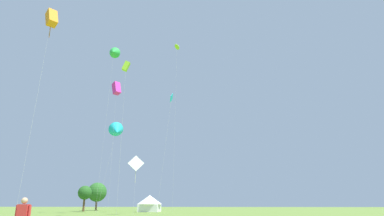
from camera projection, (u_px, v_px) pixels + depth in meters
The scene contains 11 objects.
kite_orange_box at pixel (52, 18), 38.30m from camera, with size 1.97×2.15×23.42m.
kite_magenta_box at pixel (116, 88), 61.66m from camera, with size 2.09×2.40×23.59m.
kite_cyan_diamond at pixel (171, 100), 61.75m from camera, with size 2.02×3.04×21.64m.
kite_green_delta at pixel (114, 52), 62.79m from camera, with size 2.33×2.53×30.59m.
kite_lime_parafoil at pixel (177, 48), 67.34m from camera, with size 1.22×3.11×32.80m.
kite_white_diamond at pixel (136, 164), 51.73m from camera, with size 2.46×2.02×8.96m.
kite_cyan_delta at pixel (116, 131), 67.48m from camera, with size 4.67×4.63×17.89m.
kite_lime_box at pixel (126, 67), 45.34m from camera, with size 1.19×0.93×20.47m.
festival_tent_right at pixel (150, 203), 67.70m from camera, with size 5.10×5.10×3.32m.
tree_distant_left at pixel (97, 192), 83.91m from camera, with size 4.76×4.76×6.86m.
tree_distant_right at pixel (85, 193), 73.23m from camera, with size 3.03×3.03×5.51m.
Camera 1 is at (4.30, -5.77, 1.50)m, focal length 30.89 mm.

